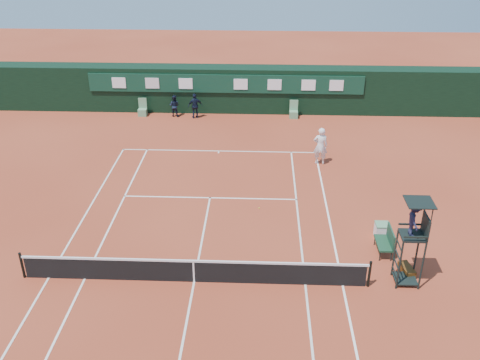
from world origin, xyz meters
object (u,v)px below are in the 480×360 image
player (320,146)px  umpire_chair (414,226)px  cooler (382,230)px  tennis_net (194,271)px  player_bench (387,240)px

player → umpire_chair: bearing=106.2°
umpire_chair → cooler: umpire_chair is taller
umpire_chair → cooler: 3.70m
tennis_net → umpire_chair: (7.79, 0.32, 1.95)m
umpire_chair → player_bench: 2.65m
tennis_net → player_bench: size_ratio=10.75×
player_bench → player: size_ratio=0.58×
cooler → tennis_net: bearing=-156.1°
umpire_chair → tennis_net: bearing=-177.7°
tennis_net → umpire_chair: size_ratio=3.77×
tennis_net → player: player is taller
tennis_net → player_bench: same height
tennis_net → cooler: bearing=23.9°
player → player_bench: bearing=106.6°
cooler → player: (-1.95, 7.14, 0.71)m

